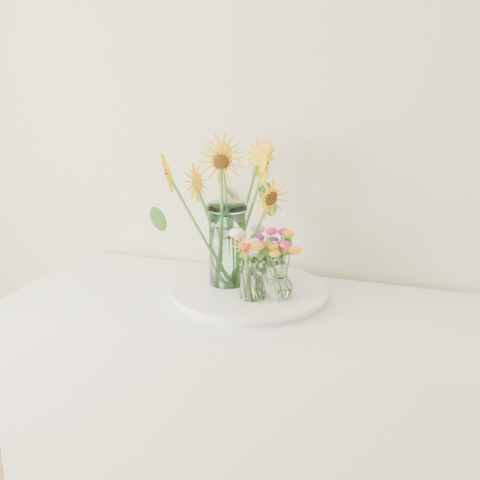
{
  "coord_description": "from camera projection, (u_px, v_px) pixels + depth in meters",
  "views": [
    {
      "loc": [
        0.4,
        0.32,
        1.59
      ],
      "look_at": [
        -0.16,
        1.96,
        1.08
      ],
      "focal_mm": 45.0,
      "sensor_mm": 36.0,
      "label": 1
    }
  ],
  "objects": [
    {
      "name": "wildflower_posy_c",
      "position": [
        274.0,
        255.0,
        1.87
      ],
      "size": [
        0.2,
        0.2,
        0.19
      ],
      "primitive_type": null,
      "color": "orange",
      "rests_on": "tray"
    },
    {
      "name": "mason_jar",
      "position": [
        227.0,
        245.0,
        1.85
      ],
      "size": [
        0.15,
        0.15,
        0.26
      ],
      "primitive_type": "cylinder",
      "rotation": [
        0.0,
        0.0,
        -0.36
      ],
      "color": "#B9F5F2",
      "rests_on": "tray"
    },
    {
      "name": "small_vase_a",
      "position": [
        253.0,
        278.0,
        1.75
      ],
      "size": [
        0.08,
        0.08,
        0.13
      ],
      "primitive_type": "cylinder",
      "rotation": [
        0.0,
        0.0,
        0.09
      ],
      "color": "white",
      "rests_on": "tray"
    },
    {
      "name": "small_vase_b",
      "position": [
        280.0,
        280.0,
        1.76
      ],
      "size": [
        0.11,
        0.11,
        0.12
      ],
      "primitive_type": null,
      "rotation": [
        0.0,
        0.0,
        0.4
      ],
      "color": "white",
      "rests_on": "tray"
    },
    {
      "name": "sunflower_bouquet",
      "position": [
        227.0,
        211.0,
        1.82
      ],
      "size": [
        0.78,
        0.78,
        0.48
      ],
      "primitive_type": null,
      "rotation": [
        0.0,
        0.0,
        -0.36
      ],
      "color": "#F2B105",
      "rests_on": "tray"
    },
    {
      "name": "wildflower_posy_b",
      "position": [
        280.0,
        266.0,
        1.75
      ],
      "size": [
        0.22,
        0.22,
        0.21
      ],
      "primitive_type": null,
      "color": "orange",
      "rests_on": "tray"
    },
    {
      "name": "tray",
      "position": [
        249.0,
        293.0,
        1.86
      ],
      "size": [
        0.46,
        0.46,
        0.02
      ],
      "primitive_type": "cylinder",
      "color": "white",
      "rests_on": "counter"
    },
    {
      "name": "counter",
      "position": [
        240.0,
        430.0,
        1.95
      ],
      "size": [
        1.4,
        0.6,
        0.9
      ],
      "primitive_type": "cube",
      "color": "white",
      "rests_on": "ground_plane"
    },
    {
      "name": "small_vase_c",
      "position": [
        274.0,
        269.0,
        1.88
      ],
      "size": [
        0.06,
        0.06,
        0.1
      ],
      "primitive_type": "cylinder",
      "rotation": [
        0.0,
        0.0,
        0.04
      ],
      "color": "white",
      "rests_on": "tray"
    },
    {
      "name": "wildflower_posy_a",
      "position": [
        253.0,
        264.0,
        1.74
      ],
      "size": [
        0.21,
        0.21,
        0.22
      ],
      "primitive_type": null,
      "color": "orange",
      "rests_on": "tray"
    }
  ]
}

